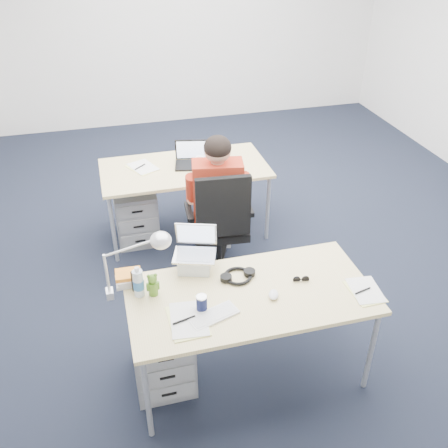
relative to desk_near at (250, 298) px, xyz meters
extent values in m
plane|color=black|center=(0.58, 1.60, -0.68)|extent=(7.00, 7.00, 0.00)
cube|color=silver|center=(0.58, 5.10, 0.72)|extent=(6.00, 0.02, 2.80)
cube|color=#D3BC7A|center=(0.00, 0.00, 0.03)|extent=(1.60, 0.80, 0.03)
cylinder|color=#B7BABC|center=(-0.75, -0.35, -0.33)|extent=(0.04, 0.04, 0.70)
cylinder|color=#B7BABC|center=(0.75, -0.35, -0.33)|extent=(0.04, 0.04, 0.70)
cylinder|color=#B7BABC|center=(-0.75, 0.35, -0.33)|extent=(0.04, 0.04, 0.70)
cylinder|color=#B7BABC|center=(0.75, 0.35, -0.33)|extent=(0.04, 0.04, 0.70)
cube|color=#D3BC7A|center=(-0.06, 1.94, 0.03)|extent=(1.60, 0.80, 0.03)
cylinder|color=#B7BABC|center=(-0.81, 1.59, -0.33)|extent=(0.04, 0.04, 0.70)
cylinder|color=#B7BABC|center=(0.69, 1.59, -0.33)|extent=(0.04, 0.04, 0.70)
cylinder|color=#B7BABC|center=(-0.81, 2.29, -0.33)|extent=(0.04, 0.04, 0.70)
cylinder|color=#B7BABC|center=(0.69, 2.29, -0.33)|extent=(0.04, 0.04, 0.70)
cylinder|color=black|center=(0.09, 1.18, -0.42)|extent=(0.05, 0.05, 0.42)
cube|color=black|center=(0.09, 1.18, -0.20)|extent=(0.50, 0.50, 0.07)
cube|color=black|center=(0.07, 0.95, 0.14)|extent=(0.45, 0.09, 0.53)
cube|color=#B12E19|center=(0.08, 1.19, 0.14)|extent=(0.45, 0.29, 0.57)
sphere|color=tan|center=(0.08, 1.19, 0.53)|extent=(0.22, 0.22, 0.22)
cube|color=gray|center=(-0.60, 0.10, -0.41)|extent=(0.40, 0.50, 0.55)
cube|color=gray|center=(-0.57, 1.95, -0.41)|extent=(0.40, 0.50, 0.55)
cube|color=white|center=(-0.28, -0.15, 0.05)|extent=(0.34, 0.22, 0.02)
ellipsoid|color=white|center=(0.13, -0.08, 0.06)|extent=(0.10, 0.12, 0.04)
cylinder|color=#13183C|center=(-0.34, -0.08, 0.10)|extent=(0.07, 0.07, 0.11)
cylinder|color=silver|center=(-0.70, 0.17, 0.16)|extent=(0.09, 0.09, 0.22)
cube|color=silver|center=(-0.75, 0.31, 0.09)|extent=(0.21, 0.18, 0.08)
cube|color=black|center=(-0.72, 0.22, 0.13)|extent=(0.05, 0.04, 0.16)
cube|color=#FEFF93|center=(-0.45, -0.16, 0.05)|extent=(0.24, 0.33, 0.01)
cube|color=#FEFF93|center=(0.73, -0.18, 0.05)|extent=(0.20, 0.28, 0.01)
cylinder|color=white|center=(0.08, 1.89, 0.10)|extent=(0.10, 0.10, 0.11)
cube|color=white|center=(-0.46, 2.02, 0.05)|extent=(0.31, 0.36, 0.01)
camera|label=1|loc=(-0.80, -2.37, 2.18)|focal=40.00mm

